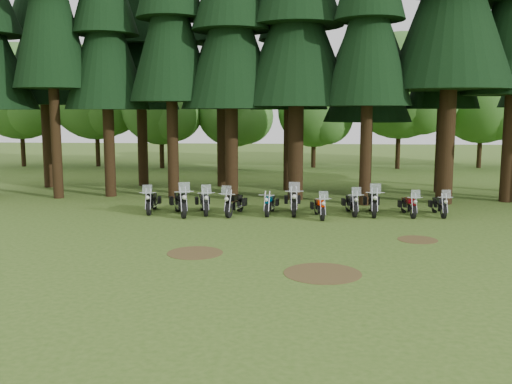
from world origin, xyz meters
TOP-DOWN VIEW (x-y plane):
  - ground at (0.00, 0.00)m, footprint 120.00×120.00m
  - pine_front_2 at (-9.78, 9.82)m, footprint 4.32×4.32m
  - pine_front_4 at (-3.21, 9.40)m, footprint 4.95×4.95m
  - pine_back_0 at (-14.68, 13.25)m, footprint 5.00×5.00m
  - pine_back_1 at (-9.26, 14.35)m, footprint 4.52×4.52m
  - pine_back_2 at (-4.38, 14.40)m, footprint 4.85×4.85m
  - pine_back_3 at (-0.37, 12.94)m, footprint 4.35×4.35m
  - pine_back_4 at (4.04, 13.25)m, footprint 4.94×4.94m
  - pine_back_5 at (8.07, 12.86)m, footprint 3.94×3.94m
  - decid_0 at (-22.10, 25.26)m, footprint 8.00×7.78m
  - decid_1 at (-15.99, 25.76)m, footprint 7.91×7.69m
  - decid_2 at (-10.43, 24.78)m, footprint 6.72×6.53m
  - decid_3 at (-4.71, 25.13)m, footprint 6.12×5.95m
  - decid_4 at (1.58, 26.32)m, footprint 5.93×5.76m
  - decid_5 at (8.29, 25.71)m, footprint 8.45×8.21m
  - decid_6 at (14.85, 27.01)m, footprint 7.06×6.86m
  - dirt_patch_0 at (-3.00, -2.00)m, footprint 1.80×1.80m
  - dirt_patch_1 at (4.50, 0.50)m, footprint 1.40×1.40m
  - dirt_patch_2 at (1.00, -4.00)m, footprint 2.20×2.20m
  - motorcycle_0 at (-6.31, 5.15)m, footprint 0.51×2.21m
  - motorcycle_1 at (-4.89, 4.63)m, footprint 1.18×2.46m
  - motorcycle_2 at (-3.93, 5.09)m, footprint 0.88×2.25m
  - motorcycle_3 at (-2.53, 4.85)m, footprint 0.73×2.27m
  - motorcycle_4 at (-1.00, 5.14)m, footprint 0.37×2.07m
  - motorcycle_5 at (0.02, 5.36)m, footprint 0.51×2.48m
  - motorcycle_6 at (1.16, 4.46)m, footprint 0.53×2.04m
  - motorcycle_7 at (2.58, 5.39)m, footprint 0.52×2.14m
  - motorcycle_8 at (3.50, 5.38)m, footprint 0.45×2.42m
  - motorcycle_9 at (5.04, 5.24)m, footprint 0.47×2.02m
  - motorcycle_10 at (6.37, 5.39)m, footprint 0.39×2.01m

SIDE VIEW (x-z plane):
  - ground at x=0.00m, z-range 0.00..0.00m
  - dirt_patch_0 at x=-3.00m, z-range 0.00..0.01m
  - dirt_patch_1 at x=4.50m, z-range 0.00..0.01m
  - dirt_patch_2 at x=1.00m, z-range 0.00..0.01m
  - motorcycle_10 at x=6.37m, z-range -0.21..1.05m
  - motorcycle_9 at x=5.04m, z-range -0.21..1.06m
  - motorcycle_6 at x=1.16m, z-range -0.21..1.07m
  - motorcycle_4 at x=-1.00m, z-range 0.01..0.85m
  - motorcycle_7 at x=2.58m, z-range -0.22..1.12m
  - motorcycle_0 at x=-6.31m, z-range -0.23..1.16m
  - motorcycle_2 at x=-3.93m, z-range -0.24..1.19m
  - motorcycle_3 at x=-2.53m, z-range -0.24..1.19m
  - motorcycle_8 at x=3.50m, z-range -0.25..1.27m
  - motorcycle_5 at x=0.02m, z-range -0.26..1.30m
  - motorcycle_1 at x=-4.89m, z-range -0.26..1.32m
  - decid_4 at x=1.58m, z-range 0.67..8.07m
  - decid_3 at x=-4.71m, z-range 0.69..8.34m
  - decid_2 at x=-10.43m, z-range 0.76..9.15m
  - decid_6 at x=14.85m, z-range 0.79..9.61m
  - decid_1 at x=-15.99m, z-range 0.89..10.77m
  - decid_0 at x=-22.10m, z-range 0.90..10.90m
  - decid_5 at x=8.29m, z-range 0.95..11.51m
  - pine_back_4 at x=4.04m, z-range 1.36..15.14m
  - pine_back_3 at x=-0.37m, z-range 1.60..17.80m
  - pine_back_1 at x=-9.26m, z-range 1.60..17.82m
  - pine_front_2 at x=-9.78m, z-range 1.60..17.82m
  - pine_back_2 at x=-4.38m, z-range 1.61..17.91m
  - pine_back_5 at x=8.07m, z-range 1.61..17.94m
  - pine_front_4 at x=-3.21m, z-range 1.61..17.95m
  - pine_back_0 at x=-14.68m, z-range 1.70..18.91m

